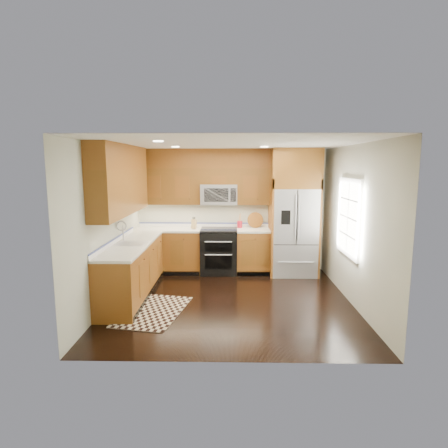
{
  "coord_description": "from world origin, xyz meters",
  "views": [
    {
      "loc": [
        0.01,
        -6.04,
        2.27
      ],
      "look_at": [
        -0.12,
        0.6,
        1.22
      ],
      "focal_mm": 30.0,
      "sensor_mm": 36.0,
      "label": 1
    }
  ],
  "objects_px": {
    "rug": "(154,311)",
    "knife_block": "(194,224)",
    "range": "(219,251)",
    "utensil_crock": "(240,223)",
    "refrigerator": "(294,212)"
  },
  "relations": [
    {
      "from": "range",
      "to": "knife_block",
      "type": "distance_m",
      "value": 0.78
    },
    {
      "from": "rug",
      "to": "utensil_crock",
      "type": "bearing_deg",
      "value": 70.01
    },
    {
      "from": "range",
      "to": "refrigerator",
      "type": "relative_size",
      "value": 0.36
    },
    {
      "from": "refrigerator",
      "to": "rug",
      "type": "xyz_separation_m",
      "value": [
        -2.5,
        -2.12,
        -1.3
      ]
    },
    {
      "from": "knife_block",
      "to": "range",
      "type": "bearing_deg",
      "value": -4.94
    },
    {
      "from": "range",
      "to": "knife_block",
      "type": "bearing_deg",
      "value": 175.06
    },
    {
      "from": "range",
      "to": "knife_block",
      "type": "xyz_separation_m",
      "value": [
        -0.53,
        0.05,
        0.57
      ]
    },
    {
      "from": "rug",
      "to": "knife_block",
      "type": "bearing_deg",
      "value": 89.67
    },
    {
      "from": "refrigerator",
      "to": "range",
      "type": "bearing_deg",
      "value": 178.6
    },
    {
      "from": "refrigerator",
      "to": "knife_block",
      "type": "distance_m",
      "value": 2.09
    },
    {
      "from": "rug",
      "to": "knife_block",
      "type": "height_order",
      "value": "knife_block"
    },
    {
      "from": "rug",
      "to": "utensil_crock",
      "type": "xyz_separation_m",
      "value": [
        1.39,
        2.36,
        1.04
      ]
    },
    {
      "from": "refrigerator",
      "to": "knife_block",
      "type": "bearing_deg",
      "value": 177.7
    },
    {
      "from": "range",
      "to": "refrigerator",
      "type": "bearing_deg",
      "value": -1.4
    },
    {
      "from": "utensil_crock",
      "to": "rug",
      "type": "bearing_deg",
      "value": -120.54
    }
  ]
}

